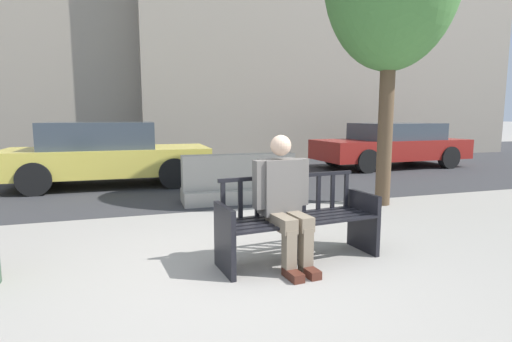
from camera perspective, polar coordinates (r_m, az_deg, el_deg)
name	(u,v)px	position (r m, az deg, el deg)	size (l,w,h in m)	color
ground_plane	(232,277)	(3.88, -3.40, -14.94)	(200.00, 200.00, 0.00)	gray
street_asphalt	(162,166)	(12.29, -13.35, 0.64)	(120.00, 12.00, 0.01)	#333335
street_bench	(298,223)	(4.21, 6.05, -7.40)	(1.73, 0.69, 0.88)	black
seated_person	(284,198)	(4.00, 4.02, -3.86)	(0.59, 0.75, 1.31)	#66605B
jersey_barrier_centre	(239,182)	(7.05, -2.41, -1.63)	(2.01, 0.72, 0.84)	#9E998E
car_sedan_mid	(106,154)	(9.20, -20.58, 2.30)	(4.22, 1.86, 1.37)	#DBC64C
car_sedan_far	(392,145)	(12.45, 18.84, 3.59)	(4.57, 2.03, 1.30)	maroon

